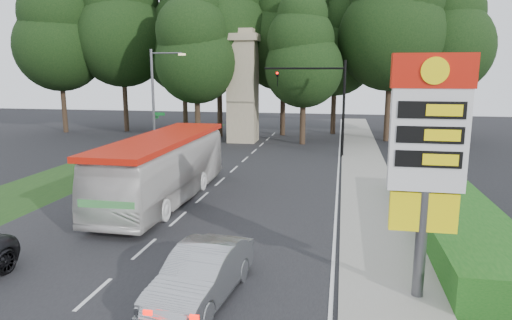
% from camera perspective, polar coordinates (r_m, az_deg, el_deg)
% --- Properties ---
extents(ground, '(120.00, 120.00, 0.00)m').
position_cam_1_polar(ground, '(14.22, -20.67, -16.40)').
color(ground, black).
rests_on(ground, ground).
extents(road_surface, '(14.00, 80.00, 0.02)m').
position_cam_1_polar(road_surface, '(24.54, -6.05, -4.09)').
color(road_surface, black).
rests_on(road_surface, ground).
extents(sidewalk_right, '(3.00, 80.00, 0.12)m').
position_cam_1_polar(sidewalk_right, '(23.58, 14.22, -4.88)').
color(sidewalk_right, gray).
rests_on(sidewalk_right, ground).
extents(grass_verge_left, '(5.00, 50.00, 0.02)m').
position_cam_1_polar(grass_verge_left, '(33.64, -18.72, -0.48)').
color(grass_verge_left, '#193814').
rests_on(grass_verge_left, ground).
extents(hedge, '(3.00, 14.00, 1.20)m').
position_cam_1_polar(hedge, '(20.06, 23.58, -6.68)').
color(hedge, '#164E15').
rests_on(hedge, ground).
extents(gas_station_pylon, '(2.10, 0.45, 6.85)m').
position_cam_1_polar(gas_station_pylon, '(13.00, 20.70, 1.75)').
color(gas_station_pylon, '#59595E').
rests_on(gas_station_pylon, ground).
extents(traffic_signal_mast, '(6.10, 0.35, 7.20)m').
position_cam_1_polar(traffic_signal_mast, '(34.72, 8.76, 8.08)').
color(traffic_signal_mast, black).
rests_on(traffic_signal_mast, ground).
extents(streetlight_signs, '(2.75, 0.98, 8.00)m').
position_cam_1_polar(streetlight_signs, '(35.56, -12.42, 7.64)').
color(streetlight_signs, '#59595E').
rests_on(streetlight_signs, ground).
extents(monument, '(3.00, 3.00, 10.05)m').
position_cam_1_polar(monument, '(41.65, -1.66, 9.26)').
color(monument, gray).
rests_on(monument, ground).
extents(tree_far_west, '(8.96, 8.96, 17.60)m').
position_cam_1_polar(tree_far_west, '(52.55, -23.53, 14.84)').
color(tree_far_west, '#2D2116').
rests_on(tree_far_west, ground).
extents(tree_west_mid, '(9.80, 9.80, 19.25)m').
position_cam_1_polar(tree_west_mid, '(51.36, -16.53, 16.52)').
color(tree_west_mid, '#2D2116').
rests_on(tree_west_mid, ground).
extents(tree_west_near, '(8.40, 8.40, 16.50)m').
position_cam_1_polar(tree_west_near, '(50.70, -9.10, 15.00)').
color(tree_west_near, '#2D2116').
rests_on(tree_west_near, ground).
extents(tree_center_left, '(10.08, 10.08, 19.80)m').
position_cam_1_polar(tree_center_left, '(45.61, -4.74, 18.09)').
color(tree_center_left, '#2D2116').
rests_on(tree_center_left, ground).
extents(tree_center_right, '(9.24, 9.24, 18.15)m').
position_cam_1_polar(tree_center_right, '(46.27, 3.48, 16.76)').
color(tree_center_right, '#2D2116').
rests_on(tree_center_right, ground).
extents(tree_east_near, '(8.12, 8.12, 15.95)m').
position_cam_1_polar(tree_east_near, '(47.78, 9.94, 14.83)').
color(tree_east_near, '#2D2116').
rests_on(tree_east_near, ground).
extents(tree_east_mid, '(9.52, 9.52, 18.70)m').
position_cam_1_polar(tree_east_mid, '(44.13, 16.72, 17.05)').
color(tree_east_mid, '#2D2116').
rests_on(tree_east_mid, ground).
extents(tree_far_east, '(8.68, 8.68, 17.05)m').
position_cam_1_polar(tree_far_east, '(46.72, 22.72, 15.07)').
color(tree_far_east, '#2D2116').
rests_on(tree_far_east, ground).
extents(tree_monument_left, '(7.28, 7.28, 14.30)m').
position_cam_1_polar(tree_monument_left, '(41.77, -7.53, 14.08)').
color(tree_monument_left, '#2D2116').
rests_on(tree_monument_left, ground).
extents(tree_monument_right, '(6.72, 6.72, 13.20)m').
position_cam_1_polar(tree_monument_right, '(40.34, 6.02, 13.28)').
color(tree_monument_right, '#2D2116').
rests_on(tree_monument_right, ground).
extents(transit_bus, '(2.78, 11.69, 3.25)m').
position_cam_1_polar(transit_bus, '(23.08, -11.42, -1.09)').
color(transit_bus, silver).
rests_on(transit_bus, ground).
extents(sedan_silver, '(2.16, 4.82, 1.54)m').
position_cam_1_polar(sedan_silver, '(13.33, -6.80, -13.98)').
color(sedan_silver, '#9A9DA2').
rests_on(sedan_silver, ground).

